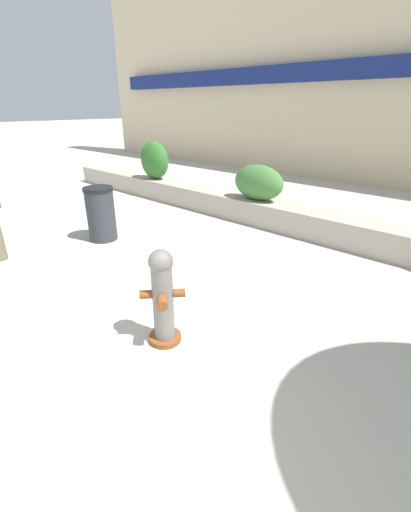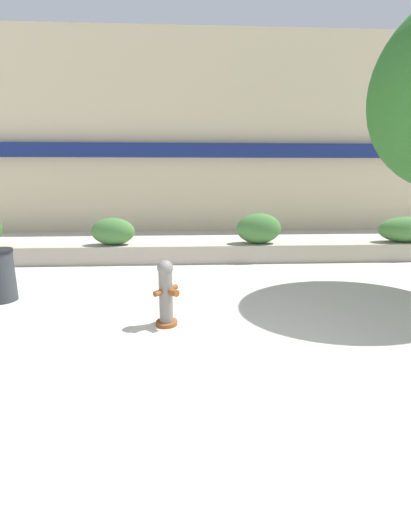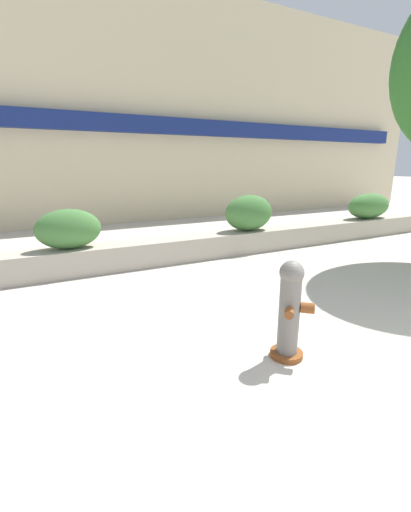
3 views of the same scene
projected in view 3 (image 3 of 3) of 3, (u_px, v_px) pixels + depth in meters
building_facade at (108, 105)px, 11.64m from camera, size 30.00×1.36×8.00m
planter_wall_low at (180, 249)px, 7.46m from camera, size 18.00×0.70×0.50m
hedge_bush_1 at (69, 229)px, 6.32m from camera, size 1.17×0.60×0.74m
hedge_bush_2 at (249, 213)px, 8.09m from camera, size 1.24×0.67×0.84m
hedge_bush_3 at (369, 206)px, 9.98m from camera, size 1.57×0.66×0.73m
fire_hydrant at (290, 309)px, 3.58m from camera, size 0.50×0.50×1.08m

